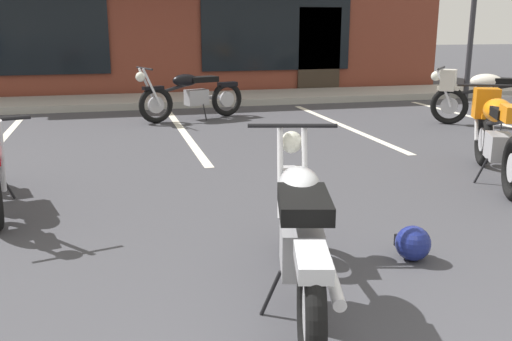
{
  "coord_description": "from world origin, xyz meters",
  "views": [
    {
      "loc": [
        -1.12,
        -1.08,
        1.68
      ],
      "look_at": [
        -0.02,
        3.16,
        0.55
      ],
      "focal_mm": 39.73,
      "sensor_mm": 36.0,
      "label": 1
    }
  ],
  "objects_px": {
    "motorcycle_red_sportbike": "(488,96)",
    "motorcycle_black_cruiser": "(191,94)",
    "helmet_on_pavement": "(413,243)",
    "motorcycle_blue_standard": "(497,132)",
    "motorcycle_foreground_classic": "(300,232)"
  },
  "relations": [
    {
      "from": "motorcycle_foreground_classic",
      "to": "motorcycle_red_sportbike",
      "type": "xyz_separation_m",
      "value": [
        5.08,
        5.16,
        0.07
      ]
    },
    {
      "from": "motorcycle_black_cruiser",
      "to": "motorcycle_red_sportbike",
      "type": "bearing_deg",
      "value": -23.04
    },
    {
      "from": "motorcycle_black_cruiser",
      "to": "motorcycle_blue_standard",
      "type": "bearing_deg",
      "value": -61.1
    },
    {
      "from": "motorcycle_foreground_classic",
      "to": "motorcycle_blue_standard",
      "type": "relative_size",
      "value": 1.05
    },
    {
      "from": "motorcycle_foreground_classic",
      "to": "motorcycle_blue_standard",
      "type": "bearing_deg",
      "value": 36.37
    },
    {
      "from": "motorcycle_foreground_classic",
      "to": "motorcycle_blue_standard",
      "type": "height_order",
      "value": "same"
    },
    {
      "from": "motorcycle_red_sportbike",
      "to": "motorcycle_blue_standard",
      "type": "bearing_deg",
      "value": -124.7
    },
    {
      "from": "motorcycle_foreground_classic",
      "to": "motorcycle_black_cruiser",
      "type": "xyz_separation_m",
      "value": [
        0.37,
        7.16,
        0.0
      ]
    },
    {
      "from": "motorcycle_black_cruiser",
      "to": "helmet_on_pavement",
      "type": "height_order",
      "value": "motorcycle_black_cruiser"
    },
    {
      "from": "motorcycle_red_sportbike",
      "to": "helmet_on_pavement",
      "type": "bearing_deg",
      "value": -130.52
    },
    {
      "from": "helmet_on_pavement",
      "to": "motorcycle_blue_standard",
      "type": "bearing_deg",
      "value": 42.07
    },
    {
      "from": "motorcycle_red_sportbike",
      "to": "motorcycle_black_cruiser",
      "type": "distance_m",
      "value": 5.12
    },
    {
      "from": "motorcycle_blue_standard",
      "to": "motorcycle_red_sportbike",
      "type": "bearing_deg",
      "value": 55.3
    },
    {
      "from": "motorcycle_red_sportbike",
      "to": "motorcycle_blue_standard",
      "type": "height_order",
      "value": "same"
    },
    {
      "from": "motorcycle_red_sportbike",
      "to": "motorcycle_black_cruiser",
      "type": "bearing_deg",
      "value": 156.96
    }
  ]
}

